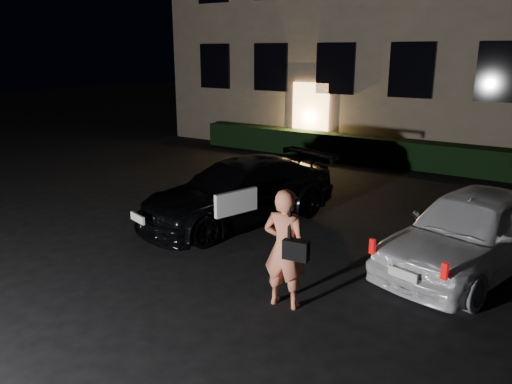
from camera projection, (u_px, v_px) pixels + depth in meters
The scene contains 5 objects.
ground at pixel (179, 293), 7.64m from camera, with size 80.00×80.00×0.00m, color black.
hedge at pixel (400, 153), 15.94m from camera, with size 15.00×0.70×0.85m, color black.
sedan at pixel (239, 192), 10.71m from camera, with size 3.13×4.96×1.34m.
hatch at pixel (472, 231), 8.29m from camera, with size 2.67×4.38×1.39m.
man at pixel (285, 248), 7.05m from camera, with size 0.76×0.50×1.76m.
Camera 1 is at (4.82, -5.12, 3.57)m, focal length 35.00 mm.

